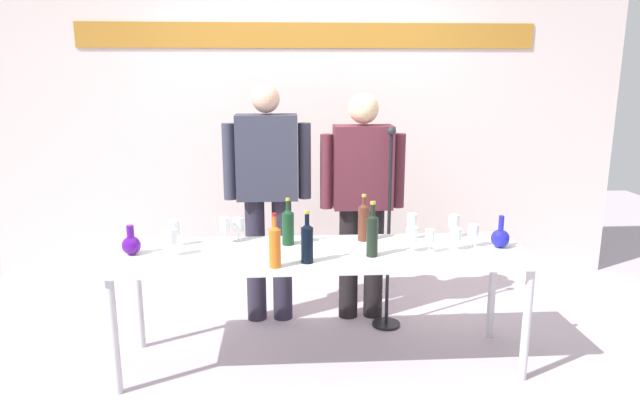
{
  "coord_description": "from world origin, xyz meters",
  "views": [
    {
      "loc": [
        -0.22,
        -3.3,
        1.8
      ],
      "look_at": [
        0.0,
        0.15,
        0.99
      ],
      "focal_mm": 32.33,
      "sensor_mm": 36.0,
      "label": 1
    }
  ],
  "objects_px": {
    "wine_glass_right_4": "(412,235)",
    "wine_bottle_2": "(372,233)",
    "wine_glass_right_3": "(412,221)",
    "display_table": "(322,259)",
    "wine_glass_left_0": "(225,225)",
    "wine_bottle_4": "(275,245)",
    "wine_glass_left_3": "(174,228)",
    "wine_bottle_1": "(307,241)",
    "wine_glass_right_0": "(454,222)",
    "decanter_blue_right": "(500,237)",
    "wine_glass_right_1": "(430,237)",
    "decanter_blue_left": "(131,244)",
    "presenter_left": "(268,189)",
    "wine_glass_right_2": "(473,230)",
    "wine_bottle_3": "(288,226)",
    "microphone_stand": "(388,263)",
    "wine_bottle_0": "(364,221)",
    "wine_glass_right_5": "(456,235)",
    "wine_glass_left_2": "(238,225)",
    "presenter_right": "(362,193)",
    "wine_glass_left_1": "(171,237)"
  },
  "relations": [
    {
      "from": "wine_glass_left_1",
      "to": "wine_bottle_3",
      "type": "bearing_deg",
      "value": 15.15
    },
    {
      "from": "decanter_blue_right",
      "to": "wine_glass_left_0",
      "type": "distance_m",
      "value": 1.7
    },
    {
      "from": "wine_glass_right_5",
      "to": "display_table",
      "type": "bearing_deg",
      "value": 177.51
    },
    {
      "from": "presenter_left",
      "to": "wine_glass_left_2",
      "type": "relative_size",
      "value": 11.78
    },
    {
      "from": "microphone_stand",
      "to": "wine_bottle_0",
      "type": "bearing_deg",
      "value": -125.94
    },
    {
      "from": "display_table",
      "to": "presenter_right",
      "type": "bearing_deg",
      "value": 63.9
    },
    {
      "from": "wine_bottle_0",
      "to": "microphone_stand",
      "type": "bearing_deg",
      "value": 54.06
    },
    {
      "from": "wine_bottle_2",
      "to": "wine_bottle_4",
      "type": "bearing_deg",
      "value": -164.19
    },
    {
      "from": "wine_glass_left_2",
      "to": "wine_glass_left_0",
      "type": "bearing_deg",
      "value": -140.68
    },
    {
      "from": "wine_bottle_0",
      "to": "wine_glass_right_4",
      "type": "xyz_separation_m",
      "value": [
        0.25,
        -0.26,
        -0.02
      ]
    },
    {
      "from": "wine_bottle_1",
      "to": "microphone_stand",
      "type": "bearing_deg",
      "value": 50.19
    },
    {
      "from": "wine_glass_left_0",
      "to": "wine_glass_right_3",
      "type": "distance_m",
      "value": 1.19
    },
    {
      "from": "presenter_right",
      "to": "wine_glass_right_4",
      "type": "height_order",
      "value": "presenter_right"
    },
    {
      "from": "wine_bottle_2",
      "to": "wine_glass_right_5",
      "type": "relative_size",
      "value": 2.44
    },
    {
      "from": "wine_glass_right_1",
      "to": "wine_glass_right_4",
      "type": "distance_m",
      "value": 0.11
    },
    {
      "from": "wine_bottle_1",
      "to": "wine_glass_right_0",
      "type": "bearing_deg",
      "value": 24.59
    },
    {
      "from": "wine_glass_right_3",
      "to": "decanter_blue_right",
      "type": "bearing_deg",
      "value": -22.52
    },
    {
      "from": "wine_bottle_2",
      "to": "display_table",
      "type": "bearing_deg",
      "value": 157.2
    },
    {
      "from": "microphone_stand",
      "to": "wine_glass_right_3",
      "type": "bearing_deg",
      "value": -72.43
    },
    {
      "from": "wine_glass_left_3",
      "to": "presenter_left",
      "type": "bearing_deg",
      "value": 43.47
    },
    {
      "from": "decanter_blue_right",
      "to": "wine_glass_right_1",
      "type": "height_order",
      "value": "decanter_blue_right"
    },
    {
      "from": "wine_bottle_4",
      "to": "wine_glass_left_3",
      "type": "xyz_separation_m",
      "value": [
        -0.62,
        0.44,
        -0.01
      ]
    },
    {
      "from": "presenter_right",
      "to": "wine_glass_right_0",
      "type": "xyz_separation_m",
      "value": [
        0.54,
        -0.46,
        -0.1
      ]
    },
    {
      "from": "wine_glass_left_0",
      "to": "microphone_stand",
      "type": "xyz_separation_m",
      "value": [
        1.1,
        0.31,
        -0.38
      ]
    },
    {
      "from": "decanter_blue_right",
      "to": "microphone_stand",
      "type": "relative_size",
      "value": 0.14
    },
    {
      "from": "presenter_left",
      "to": "wine_glass_right_2",
      "type": "xyz_separation_m",
      "value": [
        1.27,
        -0.67,
        -0.14
      ]
    },
    {
      "from": "wine_bottle_0",
      "to": "wine_bottle_3",
      "type": "bearing_deg",
      "value": -173.07
    },
    {
      "from": "presenter_left",
      "to": "display_table",
      "type": "bearing_deg",
      "value": -63.9
    },
    {
      "from": "decanter_blue_left",
      "to": "presenter_right",
      "type": "bearing_deg",
      "value": 25.21
    },
    {
      "from": "wine_bottle_3",
      "to": "wine_glass_left_3",
      "type": "xyz_separation_m",
      "value": [
        -0.7,
        0.01,
        -0.01
      ]
    },
    {
      "from": "wine_bottle_1",
      "to": "wine_glass_left_1",
      "type": "bearing_deg",
      "value": 167.85
    },
    {
      "from": "decanter_blue_left",
      "to": "wine_glass_left_2",
      "type": "bearing_deg",
      "value": 22.91
    },
    {
      "from": "wine_glass_left_0",
      "to": "wine_glass_right_4",
      "type": "bearing_deg",
      "value": -12.43
    },
    {
      "from": "wine_glass_right_0",
      "to": "wine_glass_right_4",
      "type": "distance_m",
      "value": 0.45
    },
    {
      "from": "decanter_blue_right",
      "to": "wine_glass_left_1",
      "type": "height_order",
      "value": "decanter_blue_right"
    },
    {
      "from": "wine_bottle_0",
      "to": "wine_bottle_4",
      "type": "bearing_deg",
      "value": -139.23
    },
    {
      "from": "wine_glass_right_1",
      "to": "decanter_blue_left",
      "type": "bearing_deg",
      "value": 177.37
    },
    {
      "from": "presenter_right",
      "to": "microphone_stand",
      "type": "relative_size",
      "value": 1.15
    },
    {
      "from": "wine_bottle_4",
      "to": "wine_glass_right_1",
      "type": "bearing_deg",
      "value": 12.33
    },
    {
      "from": "decanter_blue_right",
      "to": "wine_glass_left_1",
      "type": "distance_m",
      "value": 1.98
    },
    {
      "from": "wine_glass_right_4",
      "to": "wine_bottle_2",
      "type": "bearing_deg",
      "value": -165.43
    },
    {
      "from": "decanter_blue_left",
      "to": "wine_bottle_2",
      "type": "distance_m",
      "value": 1.42
    },
    {
      "from": "wine_glass_right_0",
      "to": "wine_glass_right_3",
      "type": "bearing_deg",
      "value": -175.41
    },
    {
      "from": "wine_bottle_4",
      "to": "wine_glass_right_3",
      "type": "bearing_deg",
      "value": 29.34
    },
    {
      "from": "decanter_blue_left",
      "to": "presenter_right",
      "type": "relative_size",
      "value": 0.11
    },
    {
      "from": "decanter_blue_right",
      "to": "wine_glass_right_3",
      "type": "bearing_deg",
      "value": 157.48
    },
    {
      "from": "wine_bottle_0",
      "to": "wine_glass_right_2",
      "type": "height_order",
      "value": "wine_bottle_0"
    },
    {
      "from": "wine_glass_right_5",
      "to": "wine_glass_left_2",
      "type": "bearing_deg",
      "value": 167.5
    },
    {
      "from": "wine_glass_right_3",
      "to": "display_table",
      "type": "bearing_deg",
      "value": -160.63
    },
    {
      "from": "wine_bottle_2",
      "to": "wine_glass_right_4",
      "type": "bearing_deg",
      "value": 14.57
    }
  ]
}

